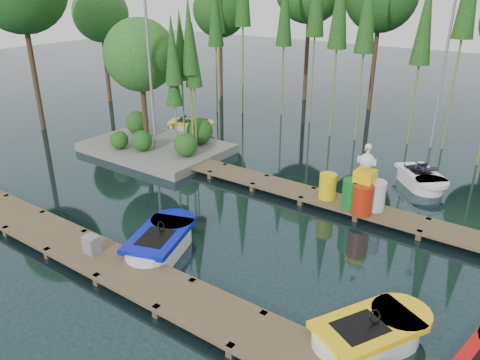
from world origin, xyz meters
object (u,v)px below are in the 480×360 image
Objects in this scene: island at (151,80)px; yellow_barrel at (328,186)px; utility_cabinet at (92,245)px; boat_blue at (161,243)px; boat_yellow_far at (189,126)px; drum_cluster at (364,191)px.

island is 9.42m from yellow_barrel.
utility_cabinet is at bearing -117.90° from yellow_barrel.
boat_blue is (6.50, -6.30, -2.90)m from island.
boat_blue is at bearing -58.73° from boat_yellow_far.
utility_cabinet is 0.22× the size of drum_cluster.
yellow_barrel is at bearing 173.16° from drum_cluster.
island is at bearing 174.78° from drum_cluster.
yellow_barrel is (9.70, -3.82, 0.48)m from boat_yellow_far.
drum_cluster reaches higher than boat_yellow_far.
utility_cabinet is 0.56× the size of yellow_barrel.
yellow_barrel is (2.56, 5.51, 0.46)m from boat_blue.
island is at bearing -84.34° from boat_yellow_far.
utility_cabinet is (5.99, -10.82, 0.29)m from boat_yellow_far.
utility_cabinet is at bearing -146.28° from boat_blue.
yellow_barrel is (9.06, -0.79, -2.44)m from island.
island is 4.26m from boat_yellow_far.
drum_cluster reaches higher than utility_cabinet.
drum_cluster reaches higher than yellow_barrel.
utility_cabinet is 8.51m from drum_cluster.
boat_blue is 3.63× the size of yellow_barrel.
boat_yellow_far is at bearing 101.80° from island.
boat_blue is 6.09m from yellow_barrel.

